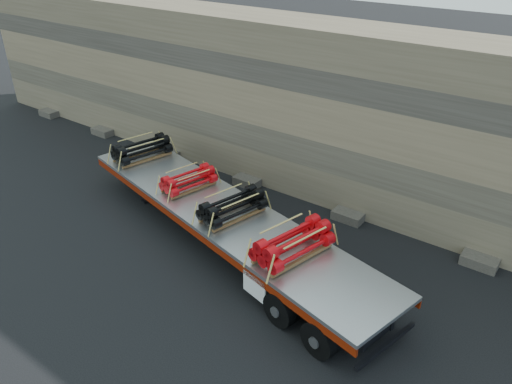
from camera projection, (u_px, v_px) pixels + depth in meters
ground at (234, 259)px, 17.47m from camera, size 120.00×120.00×0.00m
rock_wall at (332, 113)px, 20.37m from camera, size 44.00×3.00×7.00m
trailer at (224, 228)px, 17.93m from camera, size 14.62×6.00×1.44m
bundle_front at (142, 150)px, 21.19m from camera, size 1.67×2.54×0.83m
bundle_midfront at (189, 180)px, 18.85m from camera, size 1.44×2.19×0.71m
bundle_midrear at (232, 207)px, 17.03m from camera, size 1.62×2.46×0.80m
bundle_rear at (293, 243)px, 15.03m from camera, size 1.78×2.71×0.88m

